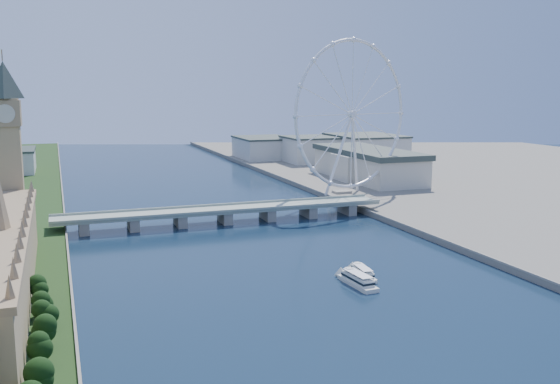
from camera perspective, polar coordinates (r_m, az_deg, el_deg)
name	(u,v)px	position (r m, az deg, el deg)	size (l,w,h in m)	color
big_ben	(7,129)	(374.72, -23.67, 5.33)	(20.02, 20.02, 110.00)	tan
westminster_bridge	(225,213)	(416.62, -5.08, -1.90)	(220.00, 22.00, 9.50)	gray
london_eye	(352,115)	(503.10, 6.59, 7.01)	(113.60, 39.12, 124.30)	silver
county_hall	(368,182)	(600.97, 8.01, 0.89)	(54.00, 144.00, 35.00)	beige
city_skyline	(198,156)	(674.46, -7.52, 3.28)	(505.00, 280.00, 32.00)	beige
tour_boat_near	(358,285)	(288.13, 7.11, -8.48)	(7.32, 28.69, 6.33)	silver
tour_boat_far	(362,277)	(300.43, 7.54, -7.73)	(6.37, 25.16, 5.51)	silver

